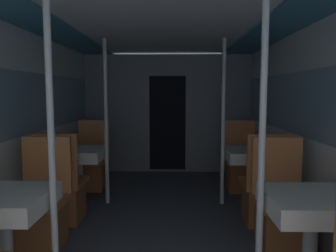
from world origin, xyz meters
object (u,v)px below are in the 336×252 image
dining_table_right_0 (312,209)px  chair_left_near_1 (63,195)px  dining_table_left_1 (79,157)px  chair_left_far_1 (92,169)px  chair_left_far_0 (41,215)px  support_pole_right_0 (262,147)px  dining_table_left_0 (4,207)px  chair_right_far_0 (281,217)px  dining_table_right_1 (251,158)px  support_pole_left_0 (51,146)px  support_pole_left_1 (106,123)px  chair_right_far_1 (241,170)px  chair_right_near_1 (264,197)px  support_pole_right_1 (223,123)px

dining_table_right_0 → chair_left_near_1: bearing=151.1°
dining_table_left_1 → chair_left_far_1: (0.00, 0.62, -0.30)m
chair_left_far_0 → chair_left_far_1: 1.83m
dining_table_right_0 → support_pole_right_0: support_pole_right_0 is taller
dining_table_left_0 → chair_right_far_0: 2.30m
dining_table_right_0 → dining_table_right_1: size_ratio=1.00×
dining_table_left_0 → support_pole_left_0: size_ratio=0.34×
support_pole_left_1 → support_pole_right_0: size_ratio=1.00×
dining_table_left_0 → chair_left_far_0: chair_left_far_0 is taller
dining_table_left_0 → chair_right_far_1: (2.19, 2.45, -0.30)m
chair_left_near_1 → chair_right_near_1: same height
chair_left_far_0 → chair_left_far_1: bearing=-90.0°
chair_left_far_0 → support_pole_right_0: (1.83, -0.62, 0.74)m
chair_left_far_0 → support_pole_left_1: support_pole_left_1 is taller
chair_left_far_0 → dining_table_left_1: (-0.00, 1.21, 0.30)m
chair_left_far_0 → dining_table_right_1: (2.19, 1.21, 0.30)m
dining_table_right_0 → chair_right_far_1: 2.47m
dining_table_right_0 → support_pole_right_0: (-0.36, -0.00, 0.44)m
support_pole_left_0 → chair_left_near_1: 1.47m
support_pole_right_1 → chair_right_near_1: bearing=-59.9°
chair_left_far_1 → chair_right_near_1: 2.52m
chair_left_near_1 → support_pole_left_1: bearing=59.9°
chair_right_far_0 → dining_table_right_1: chair_right_far_0 is taller
chair_left_far_1 → support_pole_left_1: bearing=120.1°
support_pole_right_0 → dining_table_right_1: 1.92m
dining_table_left_1 → chair_left_near_1: chair_left_near_1 is taller
chair_right_near_1 → dining_table_right_0: bearing=-90.0°
dining_table_left_1 → dining_table_right_0: bearing=-39.9°
chair_left_far_1 → chair_right_far_1: 2.19m
chair_left_near_1 → dining_table_right_0: chair_left_near_1 is taller
support_pole_right_1 → support_pole_left_1: bearing=180.0°
chair_left_near_1 → dining_table_right_1: 2.30m
support_pole_left_1 → chair_right_near_1: (1.83, -0.62, -0.74)m
dining_table_right_0 → support_pole_right_0: size_ratio=0.34×
chair_left_far_0 → dining_table_right_0: size_ratio=1.42×
chair_right_far_1 → chair_right_near_1: bearing=90.0°
chair_right_far_0 → support_pole_right_1: bearing=-73.4°
dining_table_right_1 → chair_left_near_1: bearing=-164.1°
support_pole_left_1 → dining_table_right_1: 1.88m
dining_table_right_0 → chair_right_far_1: bearing=90.0°
chair_left_near_1 → chair_right_far_1: same height
chair_left_far_0 → dining_table_left_1: chair_left_far_0 is taller
dining_table_right_1 → dining_table_left_1: bearing=180.0°
support_pole_left_1 → support_pole_right_1: same height
dining_table_right_1 → chair_right_near_1: (-0.00, -0.62, -0.30)m
support_pole_left_1 → support_pole_right_0: same height
chair_left_far_1 → support_pole_left_1: (0.36, -0.62, 0.74)m
support_pole_right_0 → chair_left_far_1: bearing=126.7°
dining_table_left_0 → chair_right_far_1: size_ratio=0.70×
dining_table_left_0 → dining_table_right_1: size_ratio=1.00×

